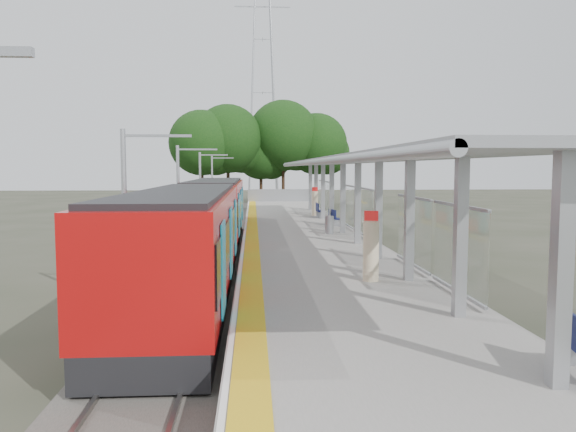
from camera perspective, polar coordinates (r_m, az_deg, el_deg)
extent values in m
plane|color=#474438|center=(11.00, 10.33, -17.92)|extent=(200.00, 200.00, 0.00)
cube|color=#59544C|center=(30.19, -7.36, -3.02)|extent=(3.00, 70.00, 0.24)
cube|color=gray|center=(30.17, 1.20, -2.26)|extent=(6.00, 50.00, 1.00)
cube|color=yellow|center=(30.01, -3.66, -1.32)|extent=(0.60, 50.00, 0.02)
cube|color=#9EA0A5|center=(54.91, -0.97, 2.11)|extent=(6.00, 0.10, 1.20)
cube|color=black|center=(16.85, -10.41, -7.53)|extent=(2.50, 13.50, 0.70)
cube|color=#AC0C0C|center=(16.58, -10.50, -2.12)|extent=(2.65, 13.50, 2.50)
cube|color=black|center=(16.57, -10.50, -1.95)|extent=(2.72, 12.96, 1.20)
cube|color=black|center=(16.47, -10.57, 2.37)|extent=(2.40, 12.82, 0.15)
cube|color=#0C647E|center=(16.49, -5.79, -2.63)|extent=(0.04, 1.30, 2.00)
cylinder|color=black|center=(12.41, -13.05, -13.56)|extent=(2.20, 0.70, 0.70)
cube|color=black|center=(30.71, -7.30, -1.89)|extent=(2.50, 13.50, 0.70)
cube|color=#AC0C0C|center=(30.57, -7.33, 1.09)|extent=(2.65, 13.50, 2.50)
cube|color=black|center=(30.56, -7.33, 1.19)|extent=(2.72, 12.96, 1.20)
cube|color=black|center=(30.51, -7.36, 3.53)|extent=(2.40, 12.82, 0.15)
cube|color=#0C647E|center=(30.52, -4.78, 0.83)|extent=(0.04, 1.30, 2.00)
cylinder|color=black|center=(26.08, -7.96, -3.76)|extent=(2.20, 0.70, 0.70)
cube|color=black|center=(23.58, -8.44, -0.64)|extent=(2.30, 0.80, 2.40)
cube|color=#9EA0A5|center=(9.16, 26.00, -5.03)|extent=(0.25, 0.25, 3.50)
cube|color=#9EA0A5|center=(12.75, 17.11, -2.08)|extent=(0.25, 0.25, 3.50)
cube|color=#9EA0A5|center=(16.53, 12.22, -0.43)|extent=(0.25, 0.25, 3.50)
cube|color=#9EA0A5|center=(20.39, 9.17, 0.61)|extent=(0.25, 0.25, 3.50)
cube|color=#9EA0A5|center=(24.30, 7.09, 1.31)|extent=(0.25, 0.25, 3.50)
cube|color=#9EA0A5|center=(28.24, 5.59, 1.82)|extent=(0.25, 0.25, 3.50)
cube|color=#9EA0A5|center=(32.19, 4.46, 2.20)|extent=(0.25, 0.25, 3.50)
cube|color=#9EA0A5|center=(36.15, 3.57, 2.49)|extent=(0.25, 0.25, 3.50)
cube|color=#9EA0A5|center=(40.12, 2.86, 2.73)|extent=(0.25, 0.25, 3.50)
cube|color=#9EA0A5|center=(44.09, 2.28, 2.93)|extent=(0.25, 0.25, 3.50)
cube|color=gray|center=(26.16, 5.46, 5.58)|extent=(3.20, 38.00, 0.16)
cylinder|color=#9EA0A5|center=(25.96, 2.06, 5.43)|extent=(0.24, 38.00, 0.24)
cube|color=silver|center=(14.92, 16.87, -3.22)|extent=(0.05, 3.70, 2.20)
cube|color=silver|center=(18.69, 12.59, -1.53)|extent=(0.05, 3.70, 2.20)
cube|color=silver|center=(26.43, 7.77, 0.39)|extent=(0.05, 3.70, 2.20)
cube|color=silver|center=(30.35, 6.29, 0.98)|extent=(0.05, 3.70, 2.20)
cube|color=silver|center=(38.25, 4.24, 1.80)|extent=(0.05, 3.70, 2.20)
cube|color=silver|center=(42.21, 3.50, 2.09)|extent=(0.05, 3.70, 2.20)
cylinder|color=#382316|center=(61.72, -8.72, 3.04)|extent=(0.36, 0.36, 4.66)
sphere|color=#1F4112|center=(61.75, -8.78, 7.37)|extent=(7.08, 7.08, 7.08)
cylinder|color=#382316|center=(62.83, -6.10, 3.26)|extent=(0.36, 0.36, 5.00)
sphere|color=#1F4112|center=(62.89, -6.14, 7.81)|extent=(7.59, 7.59, 7.59)
cylinder|color=#382316|center=(65.01, -2.76, 2.88)|extent=(0.36, 0.36, 3.98)
sphere|color=#1F4112|center=(65.00, -2.77, 6.39)|extent=(6.05, 6.05, 6.05)
cylinder|color=#382316|center=(64.72, -0.49, 3.47)|extent=(0.36, 0.36, 5.32)
sphere|color=#1F4112|center=(64.81, -0.49, 8.18)|extent=(8.09, 8.09, 8.09)
cylinder|color=#382316|center=(65.97, 2.89, 3.23)|extent=(0.36, 0.36, 4.71)
sphere|color=#1F4112|center=(66.00, 2.91, 7.32)|extent=(7.16, 7.16, 7.16)
cylinder|color=#9EA0A5|center=(17.33, -16.24, -0.44)|extent=(0.16, 0.16, 5.40)
cube|color=#9EA0A5|center=(17.09, -13.14, 7.95)|extent=(2.00, 0.08, 0.08)
cylinder|color=#9EA0A5|center=(29.13, -11.08, 1.74)|extent=(0.16, 0.16, 5.40)
cube|color=#9EA0A5|center=(28.99, -9.19, 6.70)|extent=(2.00, 0.08, 0.08)
cylinder|color=#9EA0A5|center=(41.04, -8.90, 2.66)|extent=(0.16, 0.16, 5.40)
cube|color=#9EA0A5|center=(40.94, -7.55, 6.17)|extent=(2.00, 0.08, 0.08)
cylinder|color=#9EA0A5|center=(53.00, -7.70, 3.16)|extent=(0.16, 0.16, 5.40)
cube|color=#9EA0A5|center=(52.92, -6.65, 5.88)|extent=(2.00, 0.08, 0.08)
cube|color=#9EA0A5|center=(10.60, 26.63, -12.34)|extent=(0.37, 0.12, 0.41)
cube|color=#0E154A|center=(32.06, 4.83, -0.23)|extent=(0.61, 1.38, 0.05)
cube|color=#0E154A|center=(32.01, 4.52, 0.24)|extent=(0.26, 1.33, 0.49)
cube|color=#9EA0A5|center=(31.55, 4.97, -0.69)|extent=(0.36, 0.11, 0.39)
cube|color=#9EA0A5|center=(32.60, 4.69, -0.51)|extent=(0.36, 0.11, 0.39)
cube|color=#0E154A|center=(37.30, 3.27, 0.51)|extent=(0.42, 1.39, 0.06)
cube|color=#0E154A|center=(37.26, 2.99, 0.94)|extent=(0.06, 1.38, 0.51)
cube|color=#9EA0A5|center=(36.77, 3.37, 0.12)|extent=(0.37, 0.06, 0.41)
cube|color=#9EA0A5|center=(37.86, 3.17, 0.26)|extent=(0.37, 0.06, 0.41)
cylinder|color=beige|center=(16.36, 8.42, -3.57)|extent=(0.46, 0.46, 1.72)
cube|color=red|center=(16.24, 8.46, 0.02)|extent=(0.40, 0.18, 0.29)
cylinder|color=beige|center=(38.68, 2.75, 1.28)|extent=(0.44, 0.44, 1.65)
cube|color=red|center=(38.63, 2.76, 2.75)|extent=(0.39, 0.18, 0.28)
cylinder|color=#9EA0A5|center=(27.91, 4.21, -0.90)|extent=(0.49, 0.49, 0.89)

